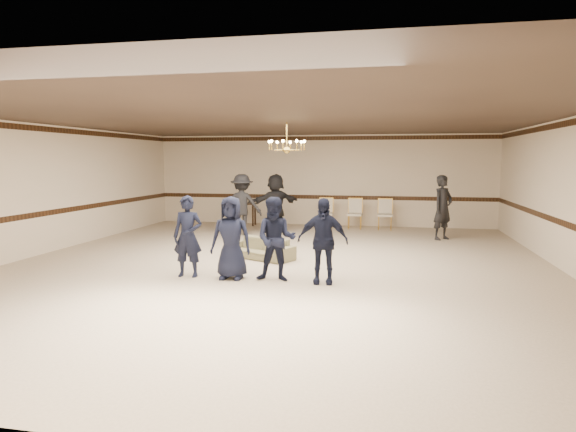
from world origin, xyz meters
name	(u,v)px	position (x,y,z in m)	size (l,w,h in m)	color
room	(277,193)	(0.00, 0.00, 1.60)	(12.01, 14.01, 3.21)	#C0AD93
chair_rail	(321,197)	(0.00, 6.99, 1.00)	(12.00, 0.02, 0.14)	#341E0F
crown_molding	(321,138)	(0.00, 6.99, 3.08)	(12.00, 0.02, 0.14)	#341E0F
chandelier	(287,136)	(0.00, 1.00, 2.88)	(0.94, 0.94, 0.89)	gold
boy_a	(188,236)	(-1.52, -1.37, 0.81)	(0.59, 0.39, 1.62)	black
boy_b	(231,238)	(-0.62, -1.37, 0.81)	(0.79, 0.52, 1.62)	black
boy_c	(276,239)	(0.28, -1.37, 0.81)	(0.79, 0.61, 1.62)	black
boy_d	(323,241)	(1.18, -1.37, 0.81)	(0.95, 0.40, 1.62)	black
settee	(260,248)	(-0.57, 0.66, 0.24)	(1.66, 0.65, 0.48)	brown
adult_left	(242,205)	(-2.07, 4.14, 0.94)	(1.22, 0.70, 1.89)	black
adult_mid	(275,203)	(-1.17, 4.84, 0.94)	(1.75, 0.56, 1.89)	black
adult_right	(443,207)	(3.93, 4.44, 0.94)	(0.69, 0.45, 1.89)	black
banquet_chair_left	(325,213)	(0.27, 6.16, 0.51)	(0.49, 0.49, 1.01)	beige
banquet_chair_mid	(355,214)	(1.27, 6.16, 0.51)	(0.49, 0.49, 1.01)	beige
banquet_chair_right	(385,215)	(2.27, 6.16, 0.51)	(0.49, 0.49, 1.01)	beige
console_table	(243,214)	(-2.73, 6.36, 0.40)	(0.96, 0.41, 0.81)	black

